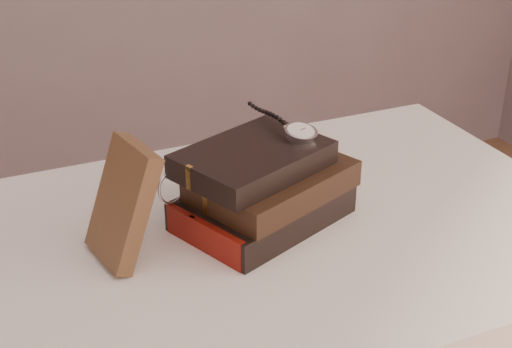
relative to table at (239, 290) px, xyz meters
name	(u,v)px	position (x,y,z in m)	size (l,w,h in m)	color
table	(239,290)	(0.00, 0.00, 0.00)	(1.00, 0.60, 0.75)	white
book_stack	(263,187)	(0.05, 0.02, 0.14)	(0.27, 0.23, 0.11)	black
journal	(123,203)	(-0.15, 0.01, 0.17)	(0.02, 0.10, 0.16)	#402918
pocket_watch	(297,130)	(0.10, 0.04, 0.21)	(0.06, 0.15, 0.02)	silver
eyeglasses	(182,181)	(-0.06, 0.06, 0.16)	(0.13, 0.14, 0.04)	silver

